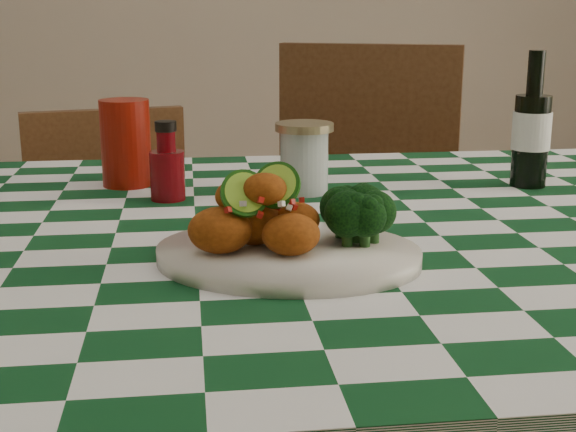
{
  "coord_description": "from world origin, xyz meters",
  "views": [
    {
      "loc": [
        -0.11,
        -1.01,
        1.07
      ],
      "look_at": [
        -0.0,
        -0.15,
        0.84
      ],
      "focal_mm": 50.0,
      "sensor_mm": 36.0,
      "label": 1
    }
  ],
  "objects": [
    {
      "name": "beer_bottle",
      "position": [
        0.44,
        0.2,
        0.89
      ],
      "size": [
        0.08,
        0.08,
        0.22
      ],
      "primitive_type": null,
      "rotation": [
        0.0,
        0.0,
        -0.41
      ],
      "color": "black",
      "rests_on": "dining_table"
    },
    {
      "name": "wooden_chair_left",
      "position": [
        -0.27,
        0.76,
        0.42
      ],
      "size": [
        0.45,
        0.47,
        0.83
      ],
      "primitive_type": null,
      "rotation": [
        0.0,
        0.0,
        0.21
      ],
      "color": "#472814",
      "rests_on": "ground"
    },
    {
      "name": "fried_chicken_pile",
      "position": [
        -0.03,
        -0.15,
        0.85
      ],
      "size": [
        0.13,
        0.1,
        0.09
      ],
      "primitive_type": null,
      "color": "#99430E",
      "rests_on": "plate"
    },
    {
      "name": "wooden_chair_right",
      "position": [
        0.26,
        0.74,
        0.49
      ],
      "size": [
        0.59,
        0.6,
        0.98
      ],
      "primitive_type": null,
      "rotation": [
        0.0,
        0.0,
        -0.38
      ],
      "color": "#472814",
      "rests_on": "ground"
    },
    {
      "name": "plate",
      "position": [
        -0.0,
        -0.15,
        0.8
      ],
      "size": [
        0.35,
        0.31,
        0.02
      ],
      "primitive_type": null,
      "rotation": [
        0.0,
        0.0,
        -0.27
      ],
      "color": "silver",
      "rests_on": "dining_table"
    },
    {
      "name": "ketchup_bottle",
      "position": [
        -0.14,
        0.18,
        0.85
      ],
      "size": [
        0.06,
        0.06,
        0.12
      ],
      "primitive_type": null,
      "rotation": [
        0.0,
        0.0,
        0.21
      ],
      "color": "#5E0409",
      "rests_on": "dining_table"
    },
    {
      "name": "mason_jar",
      "position": [
        0.07,
        0.2,
        0.84
      ],
      "size": [
        0.11,
        0.11,
        0.11
      ],
      "primitive_type": null,
      "rotation": [
        0.0,
        0.0,
        -0.32
      ],
      "color": "#B2BCBA",
      "rests_on": "dining_table"
    },
    {
      "name": "broccoli_side",
      "position": [
        0.08,
        -0.14,
        0.84
      ],
      "size": [
        0.08,
        0.08,
        0.06
      ],
      "primitive_type": null,
      "color": "black",
      "rests_on": "plate"
    },
    {
      "name": "red_tumbler",
      "position": [
        -0.21,
        0.29,
        0.86
      ],
      "size": [
        0.1,
        0.1,
        0.14
      ],
      "primitive_type": "cylinder",
      "rotation": [
        0.0,
        0.0,
        -0.27
      ],
      "color": "maroon",
      "rests_on": "dining_table"
    }
  ]
}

